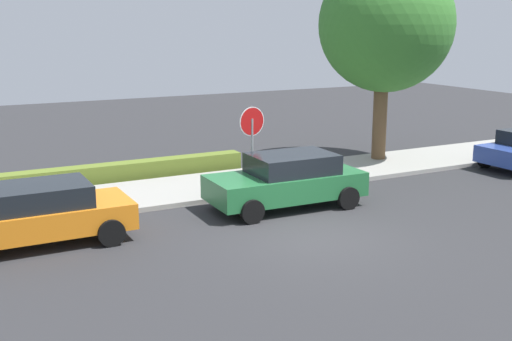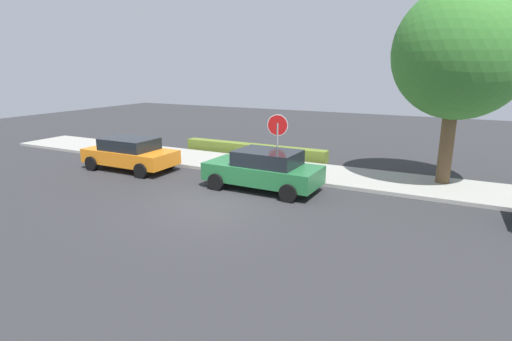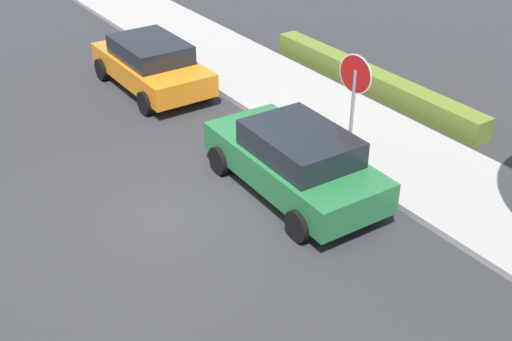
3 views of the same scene
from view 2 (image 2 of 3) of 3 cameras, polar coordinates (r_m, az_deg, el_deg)
The scene contains 8 objects.
ground_plane at distance 13.41m, azimuth -6.17°, elevation -5.07°, with size 60.00×60.00×0.00m, color #2D2D30.
sidewalk_curb at distance 17.92m, azimuth 3.17°, elevation 0.26°, with size 32.00×3.08×0.14m, color #9E9B93.
stop_sign at distance 16.33m, azimuth 3.08°, elevation 5.22°, with size 0.87×0.14×2.65m.
parked_car_green at distance 14.93m, azimuth 1.12°, elevation 0.18°, with size 4.38×2.16×1.51m.
parked_car_orange at distance 18.75m, azimuth -17.54°, elevation 2.38°, with size 4.23×2.07×1.43m.
street_tree_near_corner at distance 16.62m, azimuth 27.20°, elevation 14.67°, with size 4.80×4.80×7.39m.
fire_hydrant at distance 21.16m, azimuth -17.24°, elevation 2.64°, with size 0.30×0.22×0.72m.
front_yard_hedge at distance 20.78m, azimuth -0.41°, elevation 2.94°, with size 7.92×0.60×0.62m.
Camera 2 is at (6.97, -10.55, 4.47)m, focal length 28.00 mm.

